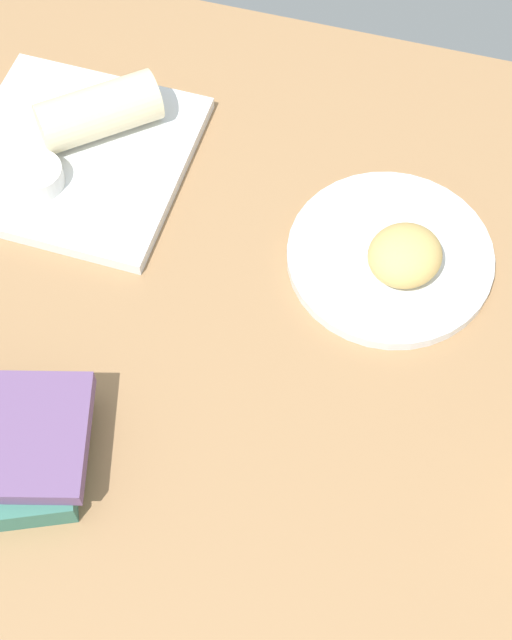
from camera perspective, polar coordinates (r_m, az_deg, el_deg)
dining_table at (r=101.29cm, az=1.47°, el=-1.06°), size 110.00×90.00×4.00cm
round_plate at (r=104.46cm, az=8.04°, el=3.78°), size 22.46×22.46×1.40cm
scone_pastry at (r=100.84cm, az=8.92°, el=3.85°), size 10.94×11.01×5.08cm
square_plate at (r=113.65cm, az=-10.73°, el=9.58°), size 25.90×25.90×1.60cm
sauce_cup at (r=110.01cm, az=-12.97°, el=8.44°), size 5.81×5.81×2.47cm
breakfast_wrap at (r=112.69cm, az=-9.40°, el=12.23°), size 14.43×13.41×5.91cm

